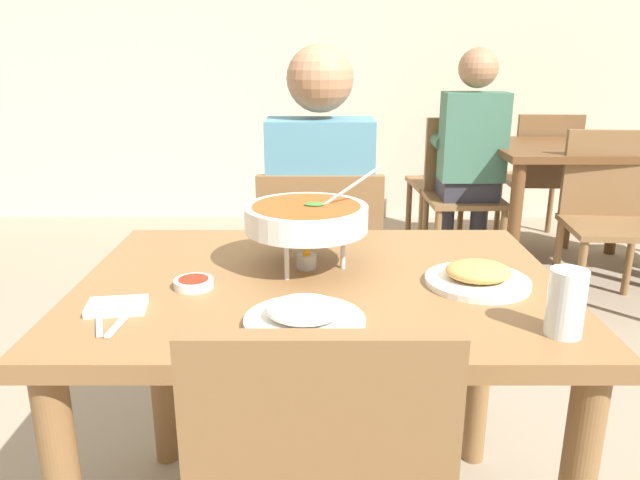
# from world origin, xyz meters

# --- Properties ---
(cafe_rear_partition) EXTENTS (10.00, 0.10, 3.00)m
(cafe_rear_partition) POSITION_xyz_m (0.00, 3.46, 1.50)
(cafe_rear_partition) COLOR beige
(cafe_rear_partition) RESTS_ON ground_plane
(dining_table_main) EXTENTS (1.13, 0.83, 0.77)m
(dining_table_main) POSITION_xyz_m (0.00, 0.00, 0.64)
(dining_table_main) COLOR brown
(dining_table_main) RESTS_ON ground_plane
(chair_diner_main) EXTENTS (0.44, 0.44, 0.90)m
(chair_diner_main) POSITION_xyz_m (-0.00, 0.70, 0.51)
(chair_diner_main) COLOR brown
(chair_diner_main) RESTS_ON ground_plane
(diner_main) EXTENTS (0.40, 0.45, 1.31)m
(diner_main) POSITION_xyz_m (0.00, 0.73, 0.75)
(diner_main) COLOR #2D2D38
(diner_main) RESTS_ON ground_plane
(curry_bowl) EXTENTS (0.33, 0.30, 0.26)m
(curry_bowl) POSITION_xyz_m (-0.03, 0.07, 0.90)
(curry_bowl) COLOR silver
(curry_bowl) RESTS_ON dining_table_main
(rice_plate) EXTENTS (0.24, 0.24, 0.06)m
(rice_plate) POSITION_xyz_m (-0.03, -0.25, 0.79)
(rice_plate) COLOR white
(rice_plate) RESTS_ON dining_table_main
(appetizer_plate) EXTENTS (0.24, 0.24, 0.06)m
(appetizer_plate) POSITION_xyz_m (0.36, -0.04, 0.79)
(appetizer_plate) COLOR white
(appetizer_plate) RESTS_ON dining_table_main
(sauce_dish) EXTENTS (0.09, 0.09, 0.02)m
(sauce_dish) POSITION_xyz_m (-0.29, -0.05, 0.78)
(sauce_dish) COLOR white
(sauce_dish) RESTS_ON dining_table_main
(napkin_folded) EXTENTS (0.13, 0.10, 0.02)m
(napkin_folded) POSITION_xyz_m (-0.42, -0.18, 0.78)
(napkin_folded) COLOR white
(napkin_folded) RESTS_ON dining_table_main
(fork_utensil) EXTENTS (0.07, 0.16, 0.01)m
(fork_utensil) POSITION_xyz_m (-0.44, -0.23, 0.77)
(fork_utensil) COLOR silver
(fork_utensil) RESTS_ON dining_table_main
(spoon_utensil) EXTENTS (0.02, 0.17, 0.01)m
(spoon_utensil) POSITION_xyz_m (-0.39, -0.23, 0.77)
(spoon_utensil) COLOR silver
(spoon_utensil) RESTS_ON dining_table_main
(drink_glass) EXTENTS (0.07, 0.07, 0.13)m
(drink_glass) POSITION_xyz_m (0.46, -0.29, 0.83)
(drink_glass) COLOR silver
(drink_glass) RESTS_ON dining_table_main
(dining_table_far) EXTENTS (1.00, 0.80, 0.77)m
(dining_table_far) POSITION_xyz_m (1.49, 2.15, 0.63)
(dining_table_far) COLOR brown
(dining_table_far) RESTS_ON ground_plane
(chair_bg_middle) EXTENTS (0.45, 0.45, 0.90)m
(chair_bg_middle) POSITION_xyz_m (0.87, 2.29, 0.51)
(chair_bg_middle) COLOR brown
(chair_bg_middle) RESTS_ON ground_plane
(chair_bg_right) EXTENTS (0.48, 0.48, 0.90)m
(chair_bg_right) POSITION_xyz_m (1.48, 1.68, 0.51)
(chair_bg_right) COLOR brown
(chair_bg_right) RESTS_ON ground_plane
(chair_bg_corner) EXTENTS (0.47, 0.47, 0.90)m
(chair_bg_corner) POSITION_xyz_m (0.93, 2.67, 0.51)
(chair_bg_corner) COLOR brown
(chair_bg_corner) RESTS_ON ground_plane
(chair_bg_window) EXTENTS (0.46, 0.46, 0.90)m
(chair_bg_window) POSITION_xyz_m (1.50, 2.70, 0.51)
(chair_bg_window) COLOR brown
(chair_bg_window) RESTS_ON ground_plane
(patron_bg_middle) EXTENTS (0.40, 0.45, 1.31)m
(patron_bg_middle) POSITION_xyz_m (0.87, 2.16, 0.75)
(patron_bg_middle) COLOR #2D2D38
(patron_bg_middle) RESTS_ON ground_plane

